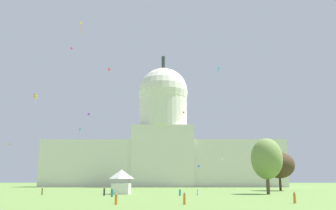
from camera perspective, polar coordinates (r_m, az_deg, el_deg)
name	(u,v)px	position (r m, az deg, el deg)	size (l,w,h in m)	color
capitol_building	(163,145)	(186.39, -0.74, -6.05)	(115.60, 24.73, 65.82)	silver
event_tent	(121,182)	(93.59, -7.08, -11.43)	(4.45, 5.32, 5.80)	white
tree_east_far	(267,159)	(95.43, 14.72, -7.89)	(8.45, 8.93, 13.35)	brown
tree_east_mid	(279,165)	(125.79, 16.49, -8.73)	(11.30, 11.96, 12.06)	#42301E
person_orange_near_tree_west	(185,199)	(53.67, 2.52, -14.03)	(0.51, 0.51, 1.65)	orange
person_white_front_right	(198,192)	(84.99, 4.54, -13.05)	(0.49, 0.49, 1.47)	silver
person_black_back_center	(104,192)	(84.41, -9.64, -12.82)	(0.50, 0.50, 1.79)	black
person_orange_mid_left	(295,198)	(59.44, 18.63, -13.22)	(0.55, 0.55, 1.61)	orange
person_teal_near_tent	(112,193)	(78.33, -8.46, -13.05)	(0.53, 0.53, 1.67)	#1E757A
person_olive_edge_east	(42,191)	(92.44, -18.51, -12.27)	(0.44, 0.44, 1.75)	olive
person_orange_mid_center	(116,199)	(53.94, -7.85, -13.98)	(0.54, 0.54, 1.58)	orange
person_teal_back_left	(180,192)	(82.87, 1.83, -13.10)	(0.48, 0.48, 1.51)	#1E757A
kite_orange_low	(9,145)	(105.04, -22.89, -5.59)	(1.86, 1.18, 0.30)	orange
kite_white_low	(222,159)	(142.30, 8.20, -8.05)	(0.96, 0.46, 0.96)	white
kite_blue_low	(199,166)	(151.62, 4.68, -9.22)	(0.80, 0.43, 0.82)	blue
kite_yellow_high	(81,25)	(122.83, -13.05, 11.72)	(0.62, 0.42, 3.94)	yellow
kite_violet_mid	(89,114)	(146.18, -11.92, -1.37)	(0.82, 1.11, 0.94)	purple
kite_lime_high	(139,92)	(149.84, -4.38, 2.04)	(0.74, 1.40, 0.16)	#8CD133
kite_cyan_high	(219,69)	(165.65, 7.66, 5.37)	(0.77, 0.40, 4.11)	#33BCDB
kite_red_high	(109,69)	(154.76, -8.91, 5.37)	(0.79, 0.71, 1.36)	red
kite_turquoise_mid	(80,130)	(166.48, -13.21, -3.69)	(0.74, 1.02, 4.05)	teal
kite_gold_mid	(35,96)	(101.06, -19.43, 1.27)	(0.98, 0.92, 2.44)	gold
kite_magenta_high	(72,49)	(150.98, -14.37, 8.27)	(0.89, 0.92, 4.26)	#D1339E
kite_pink_mid	(184,113)	(162.09, 2.39, -1.14)	(0.89, 0.95, 4.04)	pink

